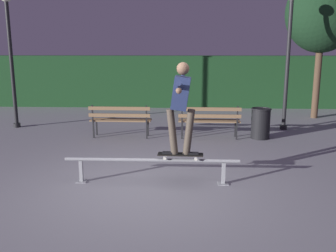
# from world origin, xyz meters

# --- Properties ---
(ground_plane) EXTENTS (90.00, 90.00, 0.00)m
(ground_plane) POSITION_xyz_m (0.00, 0.00, 0.00)
(ground_plane) COLOR gray
(hedge_backdrop) EXTENTS (24.00, 1.20, 2.03)m
(hedge_backdrop) POSITION_xyz_m (0.00, 9.13, 1.02)
(hedge_backdrop) COLOR #193D1E
(hedge_backdrop) RESTS_ON ground
(grind_rail) EXTENTS (3.04, 0.18, 0.44)m
(grind_rail) POSITION_xyz_m (0.00, 0.21, 0.35)
(grind_rail) COLOR gray
(grind_rail) RESTS_ON ground
(skateboard) EXTENTS (0.79, 0.23, 0.09)m
(skateboard) POSITION_xyz_m (0.50, 0.21, 0.52)
(skateboard) COLOR black
(skateboard) RESTS_ON grind_rail
(skateboarder) EXTENTS (0.62, 1.41, 1.56)m
(skateboarder) POSITION_xyz_m (0.50, 0.21, 1.45)
(skateboarder) COLOR black
(skateboarder) RESTS_ON skateboard
(park_bench_leftmost) EXTENTS (1.61, 0.44, 0.88)m
(park_bench_leftmost) POSITION_xyz_m (-1.11, 3.51, 0.54)
(park_bench_leftmost) COLOR black
(park_bench_leftmost) RESTS_ON ground
(park_bench_left_center) EXTENTS (1.61, 0.44, 0.88)m
(park_bench_left_center) POSITION_xyz_m (1.21, 3.51, 0.54)
(park_bench_left_center) COLOR black
(park_bench_left_center) RESTS_ON ground
(tree_far_right) EXTENTS (2.33, 2.33, 4.74)m
(tree_far_right) POSITION_xyz_m (4.99, 6.63, 3.43)
(tree_far_right) COLOR #4C3828
(tree_far_right) RESTS_ON ground
(lamp_post_right) EXTENTS (0.32, 0.32, 3.90)m
(lamp_post_right) POSITION_xyz_m (3.45, 4.70, 2.48)
(lamp_post_right) COLOR black
(lamp_post_right) RESTS_ON ground
(lamp_post_left) EXTENTS (0.32, 0.32, 3.90)m
(lamp_post_left) POSITION_xyz_m (-4.45, 4.68, 2.48)
(lamp_post_left) COLOR black
(lamp_post_left) RESTS_ON ground
(trash_can) EXTENTS (0.52, 0.52, 0.80)m
(trash_can) POSITION_xyz_m (2.55, 3.59, 0.41)
(trash_can) COLOR black
(trash_can) RESTS_ON ground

